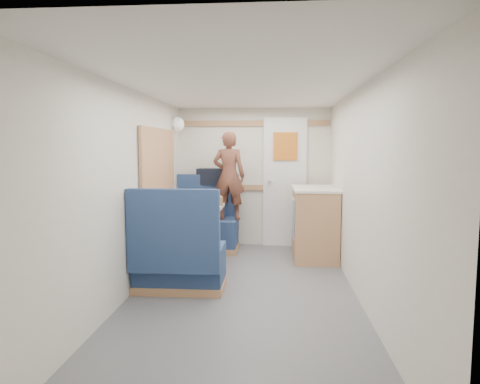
# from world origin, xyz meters

# --- Properties ---
(floor) EXTENTS (4.50, 4.50, 0.00)m
(floor) POSITION_xyz_m (0.00, 0.00, 0.00)
(floor) COLOR #515156
(floor) RESTS_ON ground
(ceiling) EXTENTS (4.50, 4.50, 0.00)m
(ceiling) POSITION_xyz_m (0.00, 0.00, 2.00)
(ceiling) COLOR silver
(ceiling) RESTS_ON wall_back
(wall_back) EXTENTS (2.20, 0.02, 2.00)m
(wall_back) POSITION_xyz_m (0.00, 2.25, 1.00)
(wall_back) COLOR silver
(wall_back) RESTS_ON floor
(wall_left) EXTENTS (0.02, 4.50, 2.00)m
(wall_left) POSITION_xyz_m (-1.10, 0.00, 1.00)
(wall_left) COLOR silver
(wall_left) RESTS_ON floor
(wall_right) EXTENTS (0.02, 4.50, 2.00)m
(wall_right) POSITION_xyz_m (1.10, 0.00, 1.00)
(wall_right) COLOR silver
(wall_right) RESTS_ON floor
(oak_trim_low) EXTENTS (2.15, 0.02, 0.08)m
(oak_trim_low) POSITION_xyz_m (0.00, 2.23, 0.85)
(oak_trim_low) COLOR #A4714A
(oak_trim_low) RESTS_ON wall_back
(oak_trim_high) EXTENTS (2.15, 0.02, 0.08)m
(oak_trim_high) POSITION_xyz_m (0.00, 2.23, 1.78)
(oak_trim_high) COLOR #A4714A
(oak_trim_high) RESTS_ON wall_back
(side_window) EXTENTS (0.04, 1.30, 0.72)m
(side_window) POSITION_xyz_m (-1.08, 1.00, 1.25)
(side_window) COLOR #9A9F87
(side_window) RESTS_ON wall_left
(rear_door) EXTENTS (0.62, 0.12, 1.86)m
(rear_door) POSITION_xyz_m (0.45, 2.22, 0.97)
(rear_door) COLOR white
(rear_door) RESTS_ON wall_back
(dinette_table) EXTENTS (0.62, 0.92, 0.72)m
(dinette_table) POSITION_xyz_m (-0.65, 1.00, 0.57)
(dinette_table) COLOR white
(dinette_table) RESTS_ON floor
(bench_far) EXTENTS (0.90, 0.59, 1.05)m
(bench_far) POSITION_xyz_m (-0.65, 1.86, 0.30)
(bench_far) COLOR #17274A
(bench_far) RESTS_ON floor
(bench_near) EXTENTS (0.90, 0.59, 1.05)m
(bench_near) POSITION_xyz_m (-0.65, 0.14, 0.30)
(bench_near) COLOR #17274A
(bench_near) RESTS_ON floor
(ledge) EXTENTS (0.90, 0.14, 0.04)m
(ledge) POSITION_xyz_m (-0.65, 2.12, 0.88)
(ledge) COLOR #A4714A
(ledge) RESTS_ON bench_far
(dome_light) EXTENTS (0.20, 0.20, 0.20)m
(dome_light) POSITION_xyz_m (-1.04, 1.85, 1.75)
(dome_light) COLOR white
(dome_light) RESTS_ON wall_left
(galley_counter) EXTENTS (0.57, 0.92, 0.92)m
(galley_counter) POSITION_xyz_m (0.82, 1.55, 0.47)
(galley_counter) COLOR #A4714A
(galley_counter) RESTS_ON floor
(person) EXTENTS (0.46, 0.33, 1.20)m
(person) POSITION_xyz_m (-0.32, 1.79, 1.05)
(person) COLOR brown
(person) RESTS_ON bench_far
(duffel_bag) EXTENTS (0.51, 0.29, 0.23)m
(duffel_bag) POSITION_xyz_m (-0.56, 2.12, 1.02)
(duffel_bag) COLOR black
(duffel_bag) RESTS_ON ledge
(tray) EXTENTS (0.32, 0.38, 0.02)m
(tray) POSITION_xyz_m (-0.53, 0.86, 0.73)
(tray) COLOR white
(tray) RESTS_ON dinette_table
(orange_fruit) EXTENTS (0.07, 0.07, 0.07)m
(orange_fruit) POSITION_xyz_m (-0.59, 0.90, 0.78)
(orange_fruit) COLOR #D45D09
(orange_fruit) RESTS_ON tray
(cheese_block) EXTENTS (0.12, 0.08, 0.04)m
(cheese_block) POSITION_xyz_m (-0.67, 0.75, 0.76)
(cheese_block) COLOR #F5E58E
(cheese_block) RESTS_ON tray
(wine_glass) EXTENTS (0.08, 0.08, 0.17)m
(wine_glass) POSITION_xyz_m (-0.76, 1.03, 0.84)
(wine_glass) COLOR white
(wine_glass) RESTS_ON dinette_table
(tumbler_left) EXTENTS (0.07, 0.07, 0.11)m
(tumbler_left) POSITION_xyz_m (-0.88, 0.70, 0.77)
(tumbler_left) COLOR silver
(tumbler_left) RESTS_ON dinette_table
(tumbler_mid) EXTENTS (0.08, 0.08, 0.12)m
(tumbler_mid) POSITION_xyz_m (-0.84, 1.14, 0.78)
(tumbler_mid) COLOR white
(tumbler_mid) RESTS_ON dinette_table
(tumbler_right) EXTENTS (0.07, 0.07, 0.11)m
(tumbler_right) POSITION_xyz_m (-0.69, 1.23, 0.78)
(tumbler_right) COLOR white
(tumbler_right) RESTS_ON dinette_table
(beer_glass) EXTENTS (0.06, 0.06, 0.10)m
(beer_glass) POSITION_xyz_m (-0.43, 0.98, 0.77)
(beer_glass) COLOR brown
(beer_glass) RESTS_ON dinette_table
(pepper_grinder) EXTENTS (0.03, 0.03, 0.09)m
(pepper_grinder) POSITION_xyz_m (-0.68, 1.08, 0.76)
(pepper_grinder) COLOR black
(pepper_grinder) RESTS_ON dinette_table
(salt_grinder) EXTENTS (0.03, 0.03, 0.08)m
(salt_grinder) POSITION_xyz_m (-0.63, 1.07, 0.76)
(salt_grinder) COLOR white
(salt_grinder) RESTS_ON dinette_table
(bread_loaf) EXTENTS (0.19, 0.28, 0.10)m
(bread_loaf) POSITION_xyz_m (-0.43, 1.30, 0.77)
(bread_loaf) COLOR #8D603B
(bread_loaf) RESTS_ON dinette_table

